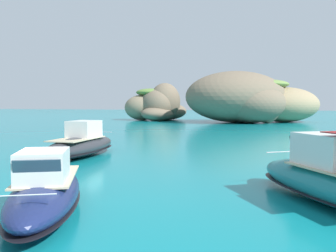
# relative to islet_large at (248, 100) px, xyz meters

# --- Properties ---
(ground_plane) EXTENTS (400.00, 400.00, 0.00)m
(ground_plane) POSITION_rel_islet_large_xyz_m (-3.88, -63.41, -4.55)
(ground_plane) COLOR #0F7F89
(islet_large) EXTENTS (32.95, 27.02, 10.42)m
(islet_large) POSITION_rel_islet_large_xyz_m (0.00, 0.00, 0.00)
(islet_large) COLOR #756651
(islet_large) RESTS_ON ground
(islet_small) EXTENTS (14.78, 16.41, 8.53)m
(islet_small) POSITION_rel_islet_large_xyz_m (-20.65, 3.63, -1.32)
(islet_small) COLOR #756651
(islet_small) RESTS_ON ground
(motorboat_charcoal) EXTENTS (2.79, 8.80, 2.58)m
(motorboat_charcoal) POSITION_rel_islet_large_xyz_m (-8.47, -51.63, -3.69)
(motorboat_charcoal) COLOR #2D2D33
(motorboat_charcoal) RESTS_ON ground
(motorboat_navy) EXTENTS (5.37, 7.82, 2.24)m
(motorboat_navy) POSITION_rel_islet_large_xyz_m (-2.78, -63.99, -3.80)
(motorboat_navy) COLOR navy
(motorboat_navy) RESTS_ON ground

